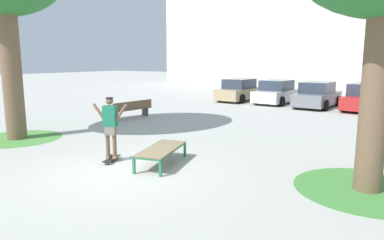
% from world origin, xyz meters
% --- Properties ---
extents(ground_plane, '(120.00, 120.00, 0.00)m').
position_xyz_m(ground_plane, '(0.00, 0.00, 0.00)').
color(ground_plane, '#B7B5AD').
extents(building_facade, '(37.26, 4.00, 11.74)m').
position_xyz_m(building_facade, '(-2.11, 31.36, 5.87)').
color(building_facade, silver).
rests_on(building_facade, ground).
extents(skate_box, '(1.24, 2.03, 0.46)m').
position_xyz_m(skate_box, '(0.51, 0.99, 0.41)').
color(skate_box, '#237A4C').
rests_on(skate_box, ground).
extents(skateboard, '(0.48, 0.82, 0.09)m').
position_xyz_m(skateboard, '(-0.84, 0.48, 0.08)').
color(skateboard, black).
rests_on(skateboard, ground).
extents(skater, '(0.96, 0.44, 1.69)m').
position_xyz_m(skater, '(-0.84, 0.48, 1.07)').
color(skater, brown).
rests_on(skater, skateboard).
extents(grass_patch_near_left, '(3.03, 3.03, 0.01)m').
position_xyz_m(grass_patch_near_left, '(-5.78, 0.69, 0.00)').
color(grass_patch_near_left, '#519342').
rests_on(grass_patch_near_left, ground).
extents(grass_patch_near_right, '(3.07, 3.07, 0.01)m').
position_xyz_m(grass_patch_near_right, '(5.37, 1.97, 0.00)').
color(grass_patch_near_right, '#47893D').
rests_on(grass_patch_near_right, ground).
extents(car_tan, '(2.11, 4.30, 1.50)m').
position_xyz_m(car_tan, '(-4.19, 15.73, 0.69)').
color(car_tan, tan).
rests_on(car_tan, ground).
extents(car_white, '(2.14, 4.31, 1.50)m').
position_xyz_m(car_white, '(-1.56, 15.72, 0.69)').
color(car_white, silver).
rests_on(car_white, ground).
extents(car_grey, '(2.11, 4.30, 1.50)m').
position_xyz_m(car_grey, '(1.08, 15.22, 0.69)').
color(car_grey, slate).
rests_on(car_grey, ground).
extents(car_red, '(2.28, 4.37, 1.50)m').
position_xyz_m(car_red, '(3.71, 15.26, 0.69)').
color(car_red, red).
rests_on(car_red, ground).
extents(park_bench, '(0.67, 2.43, 0.83)m').
position_xyz_m(park_bench, '(-5.41, 6.23, 0.45)').
color(park_bench, brown).
rests_on(park_bench, ground).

